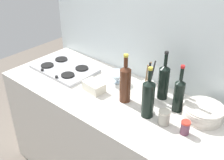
{
  "coord_description": "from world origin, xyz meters",
  "views": [
    {
      "loc": [
        1.09,
        -1.26,
        1.99
      ],
      "look_at": [
        0.0,
        0.0,
        1.02
      ],
      "focal_mm": 44.17,
      "sensor_mm": 36.0,
      "label": 1
    }
  ],
  "objects_px": {
    "condiment_jar_rear": "(185,128)",
    "condiment_jar_front": "(164,117)",
    "butter_dish": "(94,87)",
    "utensil_crock": "(148,89)",
    "wine_bottle_mid_right": "(126,83)",
    "wine_bottle_leftmost": "(164,81)",
    "stovetop_hob": "(64,68)",
    "plate_stack": "(203,112)",
    "wine_bottle_mid_left": "(148,98)",
    "wine_bottle_rightmost": "(179,94)",
    "mixing_bowl": "(117,77)"
  },
  "relations": [
    {
      "from": "condiment_jar_rear",
      "to": "condiment_jar_front",
      "type": "bearing_deg",
      "value": -179.27
    },
    {
      "from": "butter_dish",
      "to": "utensil_crock",
      "type": "distance_m",
      "value": 0.4
    },
    {
      "from": "wine_bottle_mid_right",
      "to": "wine_bottle_leftmost",
      "type": "bearing_deg",
      "value": 48.09
    },
    {
      "from": "utensil_crock",
      "to": "condiment_jar_rear",
      "type": "height_order",
      "value": "utensil_crock"
    },
    {
      "from": "butter_dish",
      "to": "stovetop_hob",
      "type": "bearing_deg",
      "value": 169.82
    },
    {
      "from": "wine_bottle_leftmost",
      "to": "utensil_crock",
      "type": "xyz_separation_m",
      "value": [
        -0.07,
        -0.08,
        -0.06
      ]
    },
    {
      "from": "plate_stack",
      "to": "wine_bottle_mid_left",
      "type": "relative_size",
      "value": 0.74
    },
    {
      "from": "wine_bottle_leftmost",
      "to": "butter_dish",
      "type": "distance_m",
      "value": 0.51
    },
    {
      "from": "wine_bottle_leftmost",
      "to": "wine_bottle_rightmost",
      "type": "distance_m",
      "value": 0.17
    },
    {
      "from": "butter_dish",
      "to": "utensil_crock",
      "type": "xyz_separation_m",
      "value": [
        0.35,
        0.17,
        0.04
      ]
    },
    {
      "from": "wine_bottle_mid_right",
      "to": "utensil_crock",
      "type": "relative_size",
      "value": 1.19
    },
    {
      "from": "wine_bottle_rightmost",
      "to": "utensil_crock",
      "type": "bearing_deg",
      "value": -176.55
    },
    {
      "from": "plate_stack",
      "to": "wine_bottle_rightmost",
      "type": "xyz_separation_m",
      "value": [
        -0.16,
        -0.03,
        0.08
      ]
    },
    {
      "from": "wine_bottle_leftmost",
      "to": "condiment_jar_rear",
      "type": "distance_m",
      "value": 0.4
    },
    {
      "from": "stovetop_hob",
      "to": "condiment_jar_rear",
      "type": "bearing_deg",
      "value": -3.4
    },
    {
      "from": "condiment_jar_front",
      "to": "condiment_jar_rear",
      "type": "bearing_deg",
      "value": 0.73
    },
    {
      "from": "plate_stack",
      "to": "butter_dish",
      "type": "height_order",
      "value": "plate_stack"
    },
    {
      "from": "stovetop_hob",
      "to": "wine_bottle_mid_left",
      "type": "bearing_deg",
      "value": -4.38
    },
    {
      "from": "utensil_crock",
      "to": "mixing_bowl",
      "type": "bearing_deg",
      "value": 174.78
    },
    {
      "from": "condiment_jar_front",
      "to": "mixing_bowl",
      "type": "bearing_deg",
      "value": 160.24
    },
    {
      "from": "wine_bottle_mid_right",
      "to": "utensil_crock",
      "type": "distance_m",
      "value": 0.17
    },
    {
      "from": "mixing_bowl",
      "to": "stovetop_hob",
      "type": "bearing_deg",
      "value": -165.35
    },
    {
      "from": "wine_bottle_mid_left",
      "to": "mixing_bowl",
      "type": "xyz_separation_m",
      "value": [
        -0.41,
        0.19,
        -0.09
      ]
    },
    {
      "from": "plate_stack",
      "to": "condiment_jar_rear",
      "type": "height_order",
      "value": "condiment_jar_rear"
    },
    {
      "from": "plate_stack",
      "to": "butter_dish",
      "type": "xyz_separation_m",
      "value": [
        -0.75,
        -0.21,
        -0.01
      ]
    },
    {
      "from": "utensil_crock",
      "to": "condiment_jar_front",
      "type": "distance_m",
      "value": 0.29
    },
    {
      "from": "plate_stack",
      "to": "wine_bottle_leftmost",
      "type": "xyz_separation_m",
      "value": [
        -0.32,
        0.04,
        0.09
      ]
    },
    {
      "from": "wine_bottle_mid_right",
      "to": "condiment_jar_rear",
      "type": "distance_m",
      "value": 0.49
    },
    {
      "from": "wine_bottle_mid_left",
      "to": "condiment_jar_front",
      "type": "relative_size",
      "value": 3.65
    },
    {
      "from": "mixing_bowl",
      "to": "condiment_jar_front",
      "type": "xyz_separation_m",
      "value": [
        0.54,
        -0.19,
        0.0
      ]
    },
    {
      "from": "mixing_bowl",
      "to": "condiment_jar_front",
      "type": "height_order",
      "value": "condiment_jar_front"
    },
    {
      "from": "mixing_bowl",
      "to": "condiment_jar_front",
      "type": "bearing_deg",
      "value": -19.76
    },
    {
      "from": "stovetop_hob",
      "to": "plate_stack",
      "type": "bearing_deg",
      "value": 6.81
    },
    {
      "from": "utensil_crock",
      "to": "condiment_jar_front",
      "type": "bearing_deg",
      "value": -34.97
    },
    {
      "from": "mixing_bowl",
      "to": "condiment_jar_rear",
      "type": "xyz_separation_m",
      "value": [
        0.68,
        -0.19,
        -0.0
      ]
    },
    {
      "from": "mixing_bowl",
      "to": "utensil_crock",
      "type": "relative_size",
      "value": 0.48
    },
    {
      "from": "wine_bottle_mid_left",
      "to": "wine_bottle_rightmost",
      "type": "height_order",
      "value": "wine_bottle_mid_left"
    },
    {
      "from": "wine_bottle_mid_left",
      "to": "condiment_jar_rear",
      "type": "xyz_separation_m",
      "value": [
        0.27,
        -0.0,
        -0.09
      ]
    },
    {
      "from": "plate_stack",
      "to": "utensil_crock",
      "type": "xyz_separation_m",
      "value": [
        -0.39,
        -0.04,
        0.04
      ]
    },
    {
      "from": "wine_bottle_mid_right",
      "to": "wine_bottle_rightmost",
      "type": "distance_m",
      "value": 0.36
    },
    {
      "from": "plate_stack",
      "to": "condiment_jar_front",
      "type": "bearing_deg",
      "value": -126.47
    },
    {
      "from": "wine_bottle_mid_right",
      "to": "butter_dish",
      "type": "bearing_deg",
      "value": -168.28
    },
    {
      "from": "plate_stack",
      "to": "butter_dish",
      "type": "distance_m",
      "value": 0.78
    },
    {
      "from": "stovetop_hob",
      "to": "wine_bottle_leftmost",
      "type": "relative_size",
      "value": 1.46
    },
    {
      "from": "mixing_bowl",
      "to": "utensil_crock",
      "type": "bearing_deg",
      "value": -5.22
    },
    {
      "from": "wine_bottle_mid_left",
      "to": "mixing_bowl",
      "type": "distance_m",
      "value": 0.46
    },
    {
      "from": "stovetop_hob",
      "to": "wine_bottle_mid_left",
      "type": "distance_m",
      "value": 0.89
    },
    {
      "from": "stovetop_hob",
      "to": "condiment_jar_rear",
      "type": "xyz_separation_m",
      "value": [
        1.15,
        -0.07,
        0.03
      ]
    },
    {
      "from": "wine_bottle_mid_right",
      "to": "wine_bottle_rightmost",
      "type": "relative_size",
      "value": 1.07
    },
    {
      "from": "utensil_crock",
      "to": "condiment_jar_front",
      "type": "relative_size",
      "value": 3.1
    }
  ]
}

